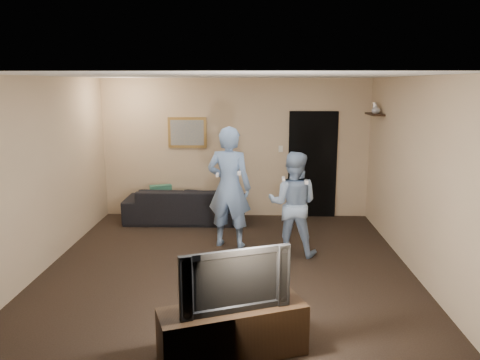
{
  "coord_description": "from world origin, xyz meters",
  "views": [
    {
      "loc": [
        0.35,
        -6.23,
        2.51
      ],
      "look_at": [
        0.15,
        0.3,
        1.15
      ],
      "focal_mm": 35.0,
      "sensor_mm": 36.0,
      "label": 1
    }
  ],
  "objects_px": {
    "tv_console": "(233,331)",
    "wii_player_left": "(229,187)",
    "sofa": "(186,204)",
    "wii_player_right": "(293,204)",
    "television": "(233,277)"
  },
  "relations": [
    {
      "from": "television",
      "to": "wii_player_right",
      "type": "height_order",
      "value": "wii_player_right"
    },
    {
      "from": "sofa",
      "to": "wii_player_left",
      "type": "bearing_deg",
      "value": 123.2
    },
    {
      "from": "tv_console",
      "to": "wii_player_left",
      "type": "relative_size",
      "value": 0.72
    },
    {
      "from": "tv_console",
      "to": "wii_player_right",
      "type": "height_order",
      "value": "wii_player_right"
    },
    {
      "from": "wii_player_right",
      "to": "tv_console",
      "type": "bearing_deg",
      "value": -105.69
    },
    {
      "from": "wii_player_left",
      "to": "wii_player_right",
      "type": "distance_m",
      "value": 1.02
    },
    {
      "from": "tv_console",
      "to": "wii_player_right",
      "type": "relative_size",
      "value": 0.88
    },
    {
      "from": "sofa",
      "to": "television",
      "type": "relative_size",
      "value": 2.13
    },
    {
      "from": "sofa",
      "to": "wii_player_left",
      "type": "height_order",
      "value": "wii_player_left"
    },
    {
      "from": "tv_console",
      "to": "wii_player_left",
      "type": "height_order",
      "value": "wii_player_left"
    },
    {
      "from": "sofa",
      "to": "television",
      "type": "bearing_deg",
      "value": 103.38
    },
    {
      "from": "tv_console",
      "to": "wii_player_left",
      "type": "xyz_separation_m",
      "value": [
        -0.19,
        3.03,
        0.69
      ]
    },
    {
      "from": "television",
      "to": "wii_player_right",
      "type": "distance_m",
      "value": 2.82
    },
    {
      "from": "tv_console",
      "to": "wii_player_right",
      "type": "xyz_separation_m",
      "value": [
        0.76,
        2.71,
        0.52
      ]
    },
    {
      "from": "wii_player_left",
      "to": "wii_player_right",
      "type": "relative_size",
      "value": 1.22
    }
  ]
}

